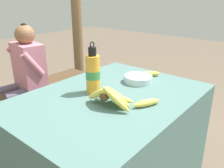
{
  "coord_description": "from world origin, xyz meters",
  "views": [
    {
      "loc": [
        -1.01,
        -0.85,
        1.29
      ],
      "look_at": [
        0.08,
        0.05,
        0.74
      ],
      "focal_mm": 38.0,
      "sensor_mm": 36.0,
      "label": 1
    }
  ],
  "objects_px": {
    "banana_bunch_ripe": "(109,95)",
    "wooden_bench": "(8,101)",
    "loose_banana_side": "(150,74)",
    "seated_vendor": "(25,72)",
    "water_bottle": "(93,73)",
    "loose_banana_front": "(147,103)",
    "serving_bowl": "(138,79)"
  },
  "relations": [
    {
      "from": "banana_bunch_ripe",
      "to": "wooden_bench",
      "type": "xyz_separation_m",
      "value": [
        0.01,
        1.23,
        -0.41
      ]
    },
    {
      "from": "loose_banana_side",
      "to": "seated_vendor",
      "type": "relative_size",
      "value": 0.13
    },
    {
      "from": "banana_bunch_ripe",
      "to": "loose_banana_side",
      "type": "height_order",
      "value": "banana_bunch_ripe"
    },
    {
      "from": "water_bottle",
      "to": "wooden_bench",
      "type": "height_order",
      "value": "water_bottle"
    },
    {
      "from": "wooden_bench",
      "to": "loose_banana_front",
      "type": "bearing_deg",
      "value": -85.08
    },
    {
      "from": "wooden_bench",
      "to": "seated_vendor",
      "type": "bearing_deg",
      "value": -7.28
    },
    {
      "from": "loose_banana_front",
      "to": "wooden_bench",
      "type": "xyz_separation_m",
      "value": [
        -0.12,
        1.4,
        -0.37
      ]
    },
    {
      "from": "wooden_bench",
      "to": "seated_vendor",
      "type": "relative_size",
      "value": 1.8
    },
    {
      "from": "serving_bowl",
      "to": "seated_vendor",
      "type": "distance_m",
      "value": 1.16
    },
    {
      "from": "serving_bowl",
      "to": "water_bottle",
      "type": "relative_size",
      "value": 0.62
    },
    {
      "from": "loose_banana_front",
      "to": "seated_vendor",
      "type": "bearing_deg",
      "value": 86.95
    },
    {
      "from": "loose_banana_side",
      "to": "banana_bunch_ripe",
      "type": "bearing_deg",
      "value": -171.64
    },
    {
      "from": "banana_bunch_ripe",
      "to": "loose_banana_side",
      "type": "bearing_deg",
      "value": 8.36
    },
    {
      "from": "banana_bunch_ripe",
      "to": "water_bottle",
      "type": "height_order",
      "value": "water_bottle"
    },
    {
      "from": "loose_banana_side",
      "to": "loose_banana_front",
      "type": "bearing_deg",
      "value": -150.85
    },
    {
      "from": "banana_bunch_ripe",
      "to": "loose_banana_front",
      "type": "height_order",
      "value": "banana_bunch_ripe"
    },
    {
      "from": "banana_bunch_ripe",
      "to": "loose_banana_front",
      "type": "xyz_separation_m",
      "value": [
        0.13,
        -0.16,
        -0.04
      ]
    },
    {
      "from": "wooden_bench",
      "to": "seated_vendor",
      "type": "xyz_separation_m",
      "value": [
        0.19,
        -0.02,
        0.24
      ]
    },
    {
      "from": "serving_bowl",
      "to": "loose_banana_front",
      "type": "bearing_deg",
      "value": -139.33
    },
    {
      "from": "serving_bowl",
      "to": "wooden_bench",
      "type": "xyz_separation_m",
      "value": [
        -0.41,
        1.15,
        -0.37
      ]
    },
    {
      "from": "water_bottle",
      "to": "loose_banana_front",
      "type": "height_order",
      "value": "water_bottle"
    },
    {
      "from": "loose_banana_side",
      "to": "seated_vendor",
      "type": "distance_m",
      "value": 1.19
    },
    {
      "from": "water_bottle",
      "to": "loose_banana_side",
      "type": "relative_size",
      "value": 2.35
    },
    {
      "from": "water_bottle",
      "to": "seated_vendor",
      "type": "relative_size",
      "value": 0.31
    },
    {
      "from": "serving_bowl",
      "to": "seated_vendor",
      "type": "relative_size",
      "value": 0.19
    },
    {
      "from": "loose_banana_side",
      "to": "wooden_bench",
      "type": "height_order",
      "value": "loose_banana_side"
    },
    {
      "from": "loose_banana_front",
      "to": "seated_vendor",
      "type": "distance_m",
      "value": 1.38
    },
    {
      "from": "water_bottle",
      "to": "loose_banana_side",
      "type": "bearing_deg",
      "value": -13.03
    },
    {
      "from": "water_bottle",
      "to": "loose_banana_side",
      "type": "distance_m",
      "value": 0.52
    },
    {
      "from": "banana_bunch_ripe",
      "to": "loose_banana_front",
      "type": "distance_m",
      "value": 0.21
    },
    {
      "from": "seated_vendor",
      "to": "banana_bunch_ripe",
      "type": "bearing_deg",
      "value": 89.12
    },
    {
      "from": "serving_bowl",
      "to": "water_bottle",
      "type": "bearing_deg",
      "value": 160.63
    }
  ]
}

